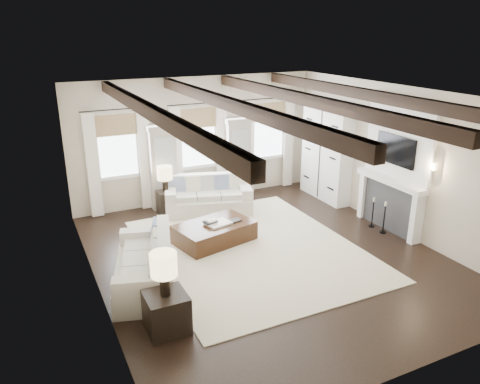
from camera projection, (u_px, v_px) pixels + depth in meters
name	position (u px, v px, depth m)	size (l,w,h in m)	color
ground	(267.00, 256.00, 9.38)	(7.50, 7.50, 0.00)	black
room_shell	(279.00, 151.00, 9.81)	(6.54, 7.54, 3.22)	beige
area_rug	(251.00, 249.00, 9.67)	(4.10, 5.01, 0.02)	beige
sofa_back	(208.00, 197.00, 11.55)	(2.28, 1.53, 0.89)	silver
sofa_left	(148.00, 266.00, 8.24)	(1.52, 2.31, 0.91)	silver
ottoman	(214.00, 233.00, 9.94)	(1.60, 1.00, 0.42)	black
tray	(218.00, 223.00, 9.85)	(0.50, 0.38, 0.04)	white
book_lower	(210.00, 222.00, 9.83)	(0.26, 0.20, 0.04)	#262628
book_upper	(212.00, 220.00, 9.80)	(0.22, 0.17, 0.03)	beige
book_loose	(235.00, 220.00, 10.00)	(0.24, 0.18, 0.03)	#262628
side_table_front	(167.00, 312.00, 7.01)	(0.61, 0.61, 0.61)	black
lamp_front	(164.00, 267.00, 6.75)	(0.40, 0.40, 0.69)	black
side_table_back	(166.00, 203.00, 11.36)	(0.40, 0.40, 0.60)	black
lamp_back	(165.00, 175.00, 11.12)	(0.36, 0.36, 0.62)	black
candlestick_near	(384.00, 220.00, 10.37)	(0.15, 0.15, 0.73)	black
candlestick_far	(373.00, 215.00, 10.69)	(0.14, 0.14, 0.70)	black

